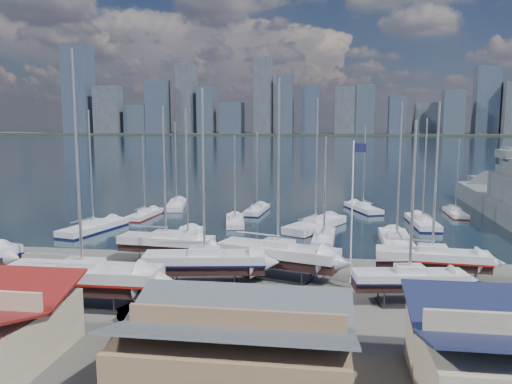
# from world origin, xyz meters

# --- Properties ---
(ground) EXTENTS (1400.00, 1400.00, 0.00)m
(ground) POSITION_xyz_m (0.00, -10.00, 0.00)
(ground) COLOR #605E59
(ground) RESTS_ON ground
(water) EXTENTS (1400.00, 600.00, 0.40)m
(water) POSITION_xyz_m (0.00, 300.00, -0.15)
(water) COLOR #1B2F3F
(water) RESTS_ON ground
(far_shore) EXTENTS (1400.00, 80.00, 2.20)m
(far_shore) POSITION_xyz_m (0.00, 560.00, 1.10)
(far_shore) COLOR #2D332D
(far_shore) RESTS_ON ground
(skyline) EXTENTS (639.14, 43.80, 107.69)m
(skyline) POSITION_xyz_m (-7.83, 553.76, 39.09)
(skyline) COLOR #475166
(skyline) RESTS_ON far_shore
(shed_grey) EXTENTS (12.60, 8.40, 4.17)m
(shed_grey) POSITION_xyz_m (0.00, -26.00, 2.15)
(shed_grey) COLOR #8C6B4C
(shed_grey) RESTS_ON ground
(sailboat_cradle_1) EXTENTS (12.08, 3.48, 19.22)m
(sailboat_cradle_1) POSITION_xyz_m (-13.56, -16.55, 2.24)
(sailboat_cradle_1) COLOR #2D2D33
(sailboat_cradle_1) RESTS_ON ground
(sailboat_cradle_2) EXTENTS (9.71, 3.45, 15.58)m
(sailboat_cradle_2) POSITION_xyz_m (-11.10, -4.04, 2.05)
(sailboat_cradle_2) COLOR #2D2D33
(sailboat_cradle_2) RESTS_ON ground
(sailboat_cradle_3) EXTENTS (10.75, 4.55, 16.78)m
(sailboat_cradle_3) POSITION_xyz_m (-5.56, -10.50, 2.11)
(sailboat_cradle_3) COLOR #2D2D33
(sailboat_cradle_3) RESTS_ON ground
(sailboat_cradle_4) EXTENTS (11.41, 6.30, 17.80)m
(sailboat_cradle_4) POSITION_xyz_m (0.47, -7.37, 2.17)
(sailboat_cradle_4) COLOR #2D2D33
(sailboat_cradle_4) RESTS_ON ground
(sailboat_cradle_5) EXTENTS (8.91, 3.65, 14.14)m
(sailboat_cradle_5) POSITION_xyz_m (11.15, -12.61, 1.98)
(sailboat_cradle_5) COLOR #2D2D33
(sailboat_cradle_5) RESTS_ON ground
(sailboat_cradle_6) EXTENTS (9.92, 3.55, 15.73)m
(sailboat_cradle_6) POSITION_xyz_m (14.05, -6.43, 2.06)
(sailboat_cradle_6) COLOR #2D2D33
(sailboat_cradle_6) RESTS_ON ground
(sailboat_moored_0) EXTENTS (5.55, 11.31, 16.29)m
(sailboat_moored_0) POSITION_xyz_m (-25.04, 8.68, 0.31)
(sailboat_moored_0) COLOR black
(sailboat_moored_0) RESTS_ON water
(sailboat_moored_1) EXTENTS (3.07, 8.71, 12.78)m
(sailboat_moored_1) POSITION_xyz_m (-21.95, 18.95, 0.31)
(sailboat_moored_1) COLOR black
(sailboat_moored_1) RESTS_ON water
(sailboat_moored_2) EXTENTS (4.55, 10.17, 14.85)m
(sailboat_moored_2) POSITION_xyz_m (-19.74, 27.65, 0.32)
(sailboat_moored_2) COLOR black
(sailboat_moored_2) RESTS_ON water
(sailboat_moored_3) EXTENTS (4.85, 11.22, 16.23)m
(sailboat_moored_3) POSITION_xyz_m (-11.11, 3.89, 0.31)
(sailboat_moored_3) COLOR black
(sailboat_moored_3) RESTS_ON water
(sailboat_moored_4) EXTENTS (3.96, 8.81, 12.86)m
(sailboat_moored_4) POSITION_xyz_m (-7.75, 15.76, 0.32)
(sailboat_moored_4) COLOR black
(sailboat_moored_4) RESTS_ON water
(sailboat_moored_5) EXTENTS (3.23, 8.97, 13.14)m
(sailboat_moored_5) POSITION_xyz_m (-5.98, 25.19, 0.31)
(sailboat_moored_5) COLOR black
(sailboat_moored_5) RESTS_ON water
(sailboat_moored_6) EXTENTS (2.87, 8.79, 12.97)m
(sailboat_moored_6) POSITION_xyz_m (4.53, 7.45, 0.31)
(sailboat_moored_6) COLOR black
(sailboat_moored_6) RESTS_ON water
(sailboat_moored_7) EXTENTS (8.37, 12.08, 17.93)m
(sailboat_moored_7) POSITION_xyz_m (3.39, 14.14, 0.33)
(sailboat_moored_7) COLOR black
(sailboat_moored_7) RESTS_ON water
(sailboat_moored_8) EXTENTS (5.88, 9.83, 14.21)m
(sailboat_moored_8) POSITION_xyz_m (10.58, 29.05, 0.31)
(sailboat_moored_8) COLOR black
(sailboat_moored_8) RESTS_ON water
(sailboat_moored_9) EXTENTS (3.39, 11.36, 17.06)m
(sailboat_moored_9) POSITION_xyz_m (12.70, 5.82, 0.32)
(sailboat_moored_9) COLOR black
(sailboat_moored_9) RESTS_ON water
(sailboat_moored_10) EXTENTS (3.30, 10.32, 15.25)m
(sailboat_moored_10) POSITION_xyz_m (17.80, 18.36, 0.31)
(sailboat_moored_10) COLOR black
(sailboat_moored_10) RESTS_ON water
(sailboat_moored_11) EXTENTS (2.40, 8.17, 12.17)m
(sailboat_moored_11) POSITION_xyz_m (24.22, 27.02, 0.31)
(sailboat_moored_11) COLOR black
(sailboat_moored_11) RESTS_ON water
(car_a) EXTENTS (2.47, 4.72, 1.53)m
(car_a) POSITION_xyz_m (-14.99, -20.95, 0.77)
(car_a) COLOR gray
(car_a) RESTS_ON ground
(car_b) EXTENTS (5.02, 3.24, 1.56)m
(car_b) POSITION_xyz_m (-7.13, -19.60, 0.78)
(car_b) COLOR gray
(car_b) RESTS_ON ground
(car_c) EXTENTS (3.84, 5.99, 1.54)m
(car_c) POSITION_xyz_m (-3.70, -19.73, 0.77)
(car_c) COLOR gray
(car_c) RESTS_ON ground
(car_d) EXTENTS (2.53, 4.87, 1.35)m
(car_d) POSITION_xyz_m (4.15, -21.30, 0.68)
(car_d) COLOR gray
(car_d) RESTS_ON ground
(flagpole) EXTENTS (1.10, 0.12, 12.45)m
(flagpole) POSITION_xyz_m (6.99, -8.09, 7.20)
(flagpole) COLOR white
(flagpole) RESTS_ON ground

